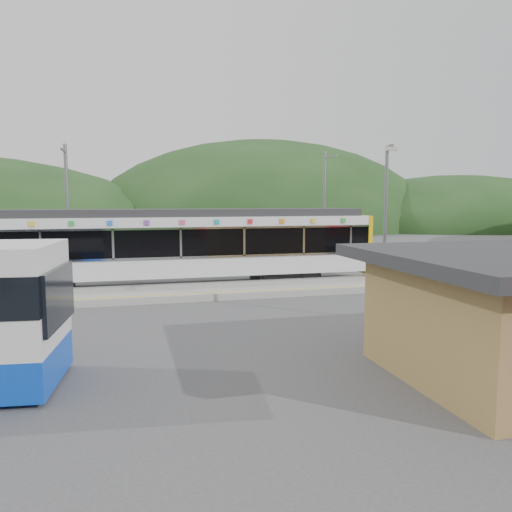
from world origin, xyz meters
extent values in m
plane|color=#4C4C4F|center=(0.00, 0.00, 0.00)|extent=(120.00, 120.00, 0.00)
ellipsoid|color=#1E3D19|center=(16.00, 54.00, 0.00)|extent=(52.00, 39.00, 26.00)
ellipsoid|color=#1E3D19|center=(45.00, 48.00, 0.00)|extent=(44.00, 33.00, 16.00)
cube|color=#9E9E99|center=(0.00, 3.30, 0.15)|extent=(26.00, 3.20, 0.30)
cube|color=yellow|center=(0.00, 2.00, 0.30)|extent=(26.00, 0.10, 0.01)
cube|color=black|center=(-8.22, 6.00, 0.30)|extent=(3.20, 2.20, 0.56)
cube|color=black|center=(3.78, 6.00, 0.30)|extent=(3.20, 2.20, 0.56)
cube|color=silver|center=(-2.22, 6.00, 1.04)|extent=(20.00, 2.90, 0.92)
cube|color=black|center=(-2.22, 6.00, 2.23)|extent=(20.00, 2.96, 1.45)
cube|color=silver|center=(-2.22, 4.50, 1.55)|extent=(20.00, 0.05, 0.10)
cube|color=silver|center=(-2.22, 4.50, 2.90)|extent=(20.00, 0.05, 0.10)
cube|color=silver|center=(-2.22, 6.00, 3.17)|extent=(20.00, 2.90, 0.45)
cube|color=#2D2D30|center=(-2.22, 6.00, 3.58)|extent=(19.40, 2.50, 0.36)
cube|color=#DDB50B|center=(7.90, 6.00, 1.90)|extent=(0.24, 2.92, 3.00)
cube|color=silver|center=(-7.72, 4.50, 2.23)|extent=(0.10, 0.05, 1.35)
cube|color=silver|center=(-4.72, 4.50, 2.23)|extent=(0.10, 0.05, 1.35)
cube|color=silver|center=(-1.72, 4.50, 2.23)|extent=(0.10, 0.05, 1.35)
cube|color=silver|center=(1.28, 4.50, 2.23)|extent=(0.10, 0.05, 1.35)
cube|color=silver|center=(4.28, 4.50, 2.23)|extent=(0.10, 0.05, 1.35)
cube|color=silver|center=(6.78, 4.50, 2.23)|extent=(0.10, 0.05, 1.35)
cube|color=yellow|center=(-8.02, 4.51, 3.18)|extent=(0.22, 0.04, 0.22)
cube|color=green|center=(-6.42, 4.51, 3.18)|extent=(0.22, 0.04, 0.22)
cube|color=blue|center=(-4.82, 4.51, 3.18)|extent=(0.22, 0.04, 0.22)
cube|color=purple|center=(-3.22, 4.51, 3.18)|extent=(0.22, 0.04, 0.22)
cube|color=#E54C8C|center=(-1.62, 4.51, 3.18)|extent=(0.22, 0.04, 0.22)
cube|color=#19A5A5|center=(-0.02, 4.51, 3.18)|extent=(0.22, 0.04, 0.22)
cube|color=red|center=(1.58, 4.51, 3.18)|extent=(0.22, 0.04, 0.22)
cube|color=orange|center=(3.18, 4.51, 3.18)|extent=(0.22, 0.04, 0.22)
cube|color=yellow|center=(4.78, 4.51, 3.18)|extent=(0.22, 0.04, 0.22)
cube|color=green|center=(6.38, 4.51, 3.18)|extent=(0.22, 0.04, 0.22)
cylinder|color=slate|center=(-7.00, 8.60, 3.50)|extent=(0.18, 0.18, 7.00)
cube|color=slate|center=(-7.00, 7.80, 6.60)|extent=(0.08, 1.80, 0.08)
cylinder|color=slate|center=(7.00, 8.60, 3.50)|extent=(0.18, 0.18, 7.00)
cube|color=slate|center=(7.00, 7.80, 6.60)|extent=(0.08, 1.80, 0.08)
cylinder|color=slate|center=(4.49, -3.00, 3.00)|extent=(0.12, 0.12, 6.00)
cube|color=slate|center=(4.49, -3.45, 5.90)|extent=(0.47, 0.98, 0.12)
cube|color=silver|center=(4.49, -3.90, 5.82)|extent=(0.39, 0.29, 0.12)
camera|label=1|loc=(-4.14, -18.48, 4.18)|focal=35.00mm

